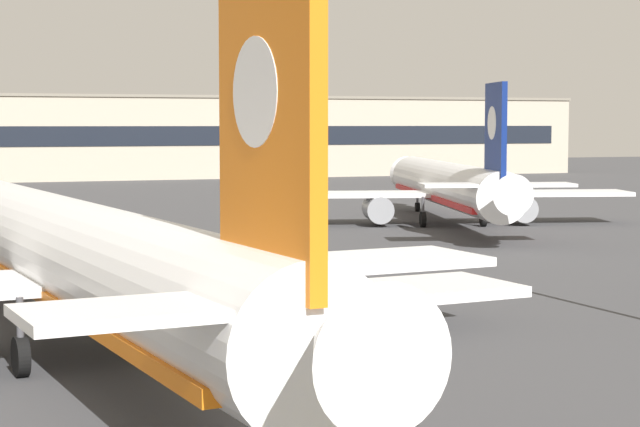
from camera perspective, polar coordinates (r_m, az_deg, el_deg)
The scene contains 6 objects.
ground_plane at distance 30.39m, azimuth -1.37°, elevation -10.81°, with size 400.00×400.00×0.00m, color #3D3D3F.
taxiway_centreline at distance 59.07m, azimuth -10.72°, elevation -3.31°, with size 0.30×180.00×0.01m, color yellow.
airliner_foreground at distance 39.00m, azimuth -11.97°, elevation -2.42°, with size 32.34×41.50×11.65m.
airliner_background at distance 89.10m, azimuth 6.62°, elevation 1.41°, with size 29.81×37.88×10.79m.
safety_cone_by_nose_gear at distance 56.34m, azimuth -12.77°, elevation -3.47°, with size 0.44×0.44×0.55m.
terminal_building at distance 164.11m, azimuth -13.49°, elevation 3.82°, with size 163.86×12.40×12.20m.
Camera 1 is at (-9.35, -27.76, 8.10)m, focal length 62.42 mm.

